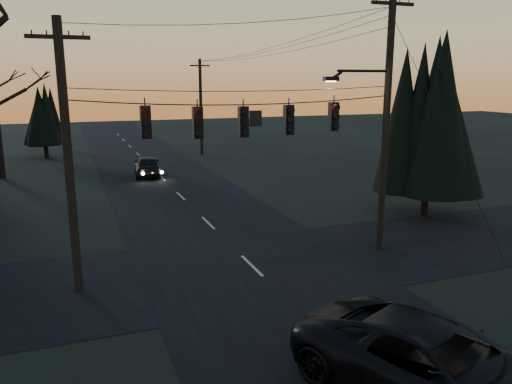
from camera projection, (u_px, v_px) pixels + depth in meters
name	position (u px, v px, depth m)	size (l,w,h in m)	color
main_road	(189.00, 204.00, 27.42)	(8.00, 120.00, 0.02)	black
cross_road	(252.00, 266.00, 18.30)	(60.00, 7.00, 0.02)	black
utility_pole_right	(379.00, 248.00, 20.21)	(5.00, 0.30, 10.00)	black
utility_pole_left	(79.00, 290.00, 16.23)	(1.80, 0.30, 8.50)	black
utility_pole_far_r	(202.00, 154.00, 45.74)	(1.80, 0.30, 8.50)	black
utility_pole_far_l	(68.00, 149.00, 49.05)	(0.30, 0.30, 8.00)	black
span_signal_assembly	(245.00, 120.00, 17.05)	(11.50, 0.44, 1.48)	black
evergreen_right	(431.00, 119.00, 24.02)	(3.96, 3.96, 8.45)	black
evergreen_dist	(43.00, 116.00, 42.94)	(3.19, 3.19, 6.07)	black
suv_near	(434.00, 367.00, 10.37)	(2.81, 6.10, 1.70)	black
sedan_oncoming_a	(147.00, 166.00, 35.34)	(1.73, 4.31, 1.47)	black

